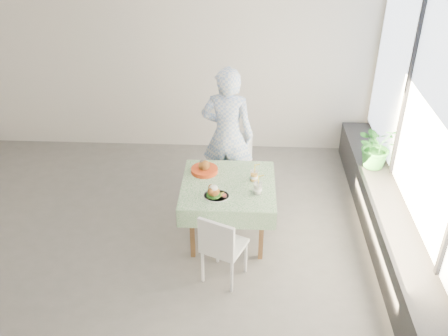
# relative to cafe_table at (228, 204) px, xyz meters

# --- Properties ---
(floor) EXTENTS (6.00, 6.00, 0.00)m
(floor) POSITION_rel_cafe_table_xyz_m (-0.97, -0.25, -0.46)
(floor) COLOR #5A5856
(floor) RESTS_ON ground
(ceiling) EXTENTS (6.00, 6.00, 0.00)m
(ceiling) POSITION_rel_cafe_table_xyz_m (-0.97, -0.25, 2.34)
(ceiling) COLOR white
(ceiling) RESTS_ON ground
(wall_back) EXTENTS (6.00, 0.02, 2.80)m
(wall_back) POSITION_rel_cafe_table_xyz_m (-0.97, 2.25, 0.94)
(wall_back) COLOR beige
(wall_back) RESTS_ON ground
(wall_right) EXTENTS (0.02, 5.00, 2.80)m
(wall_right) POSITION_rel_cafe_table_xyz_m (2.03, -0.25, 0.94)
(wall_right) COLOR beige
(wall_right) RESTS_ON ground
(window_pane) EXTENTS (0.01, 4.80, 2.18)m
(window_pane) POSITION_rel_cafe_table_xyz_m (2.00, -0.25, 1.19)
(window_pane) COLOR #D1E0F9
(window_pane) RESTS_ON ground
(window_ledge) EXTENTS (0.40, 4.80, 0.50)m
(window_ledge) POSITION_rel_cafe_table_xyz_m (1.83, -0.25, -0.21)
(window_ledge) COLOR black
(window_ledge) RESTS_ON ground
(cafe_table) EXTENTS (1.04, 1.04, 0.74)m
(cafe_table) POSITION_rel_cafe_table_xyz_m (0.00, 0.00, 0.00)
(cafe_table) COLOR brown
(cafe_table) RESTS_ON ground
(chair_far) EXTENTS (0.49, 0.49, 0.92)m
(chair_far) POSITION_rel_cafe_table_xyz_m (0.08, 0.74, -0.18)
(chair_far) COLOR white
(chair_far) RESTS_ON ground
(chair_near) EXTENTS (0.52, 0.52, 0.84)m
(chair_near) POSITION_rel_cafe_table_xyz_m (-0.02, -0.70, -0.20)
(chair_near) COLOR white
(chair_near) RESTS_ON ground
(diner) EXTENTS (0.70, 0.51, 1.80)m
(diner) POSITION_rel_cafe_table_xyz_m (-0.05, 0.87, 0.44)
(diner) COLOR #8EACE3
(diner) RESTS_ON ground
(main_dish) EXTENTS (0.28, 0.28, 0.15)m
(main_dish) POSITION_rel_cafe_table_xyz_m (-0.13, -0.26, 0.33)
(main_dish) COLOR white
(main_dish) RESTS_ON cafe_table
(juice_cup_orange) EXTENTS (0.09, 0.09, 0.26)m
(juice_cup_orange) POSITION_rel_cafe_table_xyz_m (0.29, 0.08, 0.34)
(juice_cup_orange) COLOR white
(juice_cup_orange) RESTS_ON cafe_table
(juice_cup_lemonade) EXTENTS (0.10, 0.10, 0.27)m
(juice_cup_lemonade) POSITION_rel_cafe_table_xyz_m (0.33, -0.17, 0.34)
(juice_cup_lemonade) COLOR white
(juice_cup_lemonade) RESTS_ON cafe_table
(second_dish) EXTENTS (0.31, 0.31, 0.15)m
(second_dish) POSITION_rel_cafe_table_xyz_m (-0.29, 0.24, 0.33)
(second_dish) COLOR #BC3713
(second_dish) RESTS_ON cafe_table
(potted_plant) EXTENTS (0.65, 0.61, 0.58)m
(potted_plant) POSITION_rel_cafe_table_xyz_m (1.84, 0.89, 0.33)
(potted_plant) COLOR #277125
(potted_plant) RESTS_ON window_ledge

